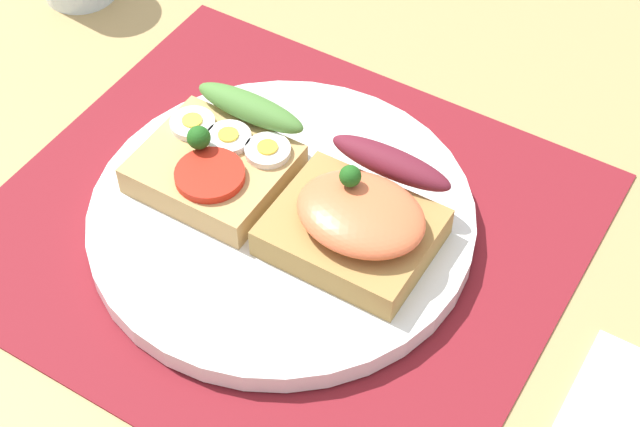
% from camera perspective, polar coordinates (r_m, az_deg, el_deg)
% --- Properties ---
extents(ground_plane, '(1.20, 0.90, 0.03)m').
position_cam_1_polar(ground_plane, '(0.67, -2.19, -1.75)').
color(ground_plane, tan).
extents(placemat, '(0.38, 0.34, 0.00)m').
position_cam_1_polar(placemat, '(0.66, -2.23, -0.80)').
color(placemat, maroon).
rests_on(placemat, ground_plane).
extents(plate, '(0.26, 0.26, 0.02)m').
position_cam_1_polar(plate, '(0.65, -2.26, -0.27)').
color(plate, white).
rests_on(plate, placemat).
extents(sandwich_egg_tomato, '(0.10, 0.10, 0.04)m').
position_cam_1_polar(sandwich_egg_tomato, '(0.66, -5.95, 3.23)').
color(sandwich_egg_tomato, tan).
rests_on(sandwich_egg_tomato, plate).
extents(sandwich_salmon, '(0.10, 0.10, 0.06)m').
position_cam_1_polar(sandwich_salmon, '(0.62, 2.43, -0.13)').
color(sandwich_salmon, '#A78144').
rests_on(sandwich_salmon, plate).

